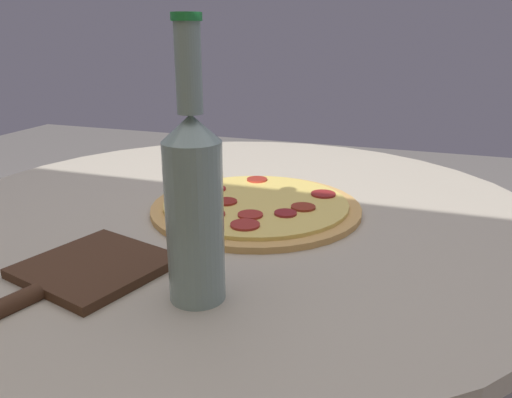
# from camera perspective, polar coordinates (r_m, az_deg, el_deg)

# --- Properties ---
(table) EXTENTS (1.04, 1.04, 0.78)m
(table) POSITION_cam_1_polar(r_m,az_deg,el_deg) (0.95, -1.93, -11.94)
(table) COLOR #B2A893
(table) RESTS_ON ground_plane
(pizza) EXTENTS (0.35, 0.35, 0.02)m
(pizza) POSITION_cam_1_polar(r_m,az_deg,el_deg) (0.84, -0.06, -0.80)
(pizza) COLOR tan
(pizza) RESTS_ON table
(beer_bottle) EXTENTS (0.06, 0.06, 0.30)m
(beer_bottle) POSITION_cam_1_polar(r_m,az_deg,el_deg) (0.53, -7.10, -0.19)
(beer_bottle) COLOR gray
(beer_bottle) RESTS_ON table
(pizza_paddle) EXTENTS (0.19, 0.28, 0.02)m
(pizza_paddle) POSITION_cam_1_polar(r_m,az_deg,el_deg) (0.65, -19.25, -7.91)
(pizza_paddle) COLOR #422819
(pizza_paddle) RESTS_ON table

